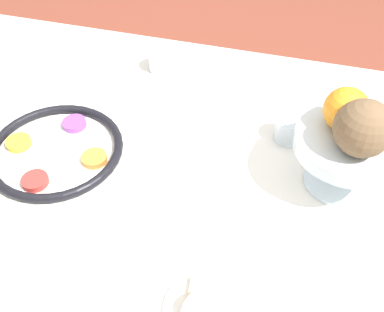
% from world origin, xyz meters
% --- Properties ---
extents(dining_table, '(1.54, 1.08, 0.71)m').
position_xyz_m(dining_table, '(0.00, 0.00, 0.35)').
color(dining_table, white).
rests_on(dining_table, ground_plane).
extents(seder_plate, '(0.29, 0.29, 0.03)m').
position_xyz_m(seder_plate, '(-0.27, 0.02, 0.72)').
color(seder_plate, white).
rests_on(seder_plate, dining_table).
extents(fruit_stand, '(0.21, 0.21, 0.13)m').
position_xyz_m(fruit_stand, '(0.32, 0.10, 0.81)').
color(fruit_stand, silver).
rests_on(fruit_stand, dining_table).
extents(orange_fruit, '(0.09, 0.09, 0.09)m').
position_xyz_m(orange_fruit, '(0.30, 0.13, 0.88)').
color(orange_fruit, orange).
rests_on(orange_fruit, fruit_stand).
extents(coconut, '(0.11, 0.11, 0.11)m').
position_xyz_m(coconut, '(0.33, 0.07, 0.89)').
color(coconut, brown).
rests_on(coconut, fruit_stand).
extents(bread_plate, '(0.17, 0.17, 0.02)m').
position_xyz_m(bread_plate, '(0.14, -0.24, 0.71)').
color(bread_plate, silver).
rests_on(bread_plate, dining_table).
extents(cup_near, '(0.07, 0.07, 0.06)m').
position_xyz_m(cup_near, '(-0.15, 0.39, 0.73)').
color(cup_near, silver).
rests_on(cup_near, dining_table).
extents(cup_mid, '(0.07, 0.07, 0.06)m').
position_xyz_m(cup_mid, '(0.21, 0.21, 0.73)').
color(cup_mid, silver).
rests_on(cup_mid, dining_table).
extents(fork_left, '(0.04, 0.17, 0.01)m').
position_xyz_m(fork_left, '(-0.29, 0.26, 0.71)').
color(fork_left, silver).
rests_on(fork_left, dining_table).
extents(fork_right, '(0.05, 0.17, 0.01)m').
position_xyz_m(fork_right, '(-0.26, 0.26, 0.71)').
color(fork_right, silver).
rests_on(fork_right, dining_table).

